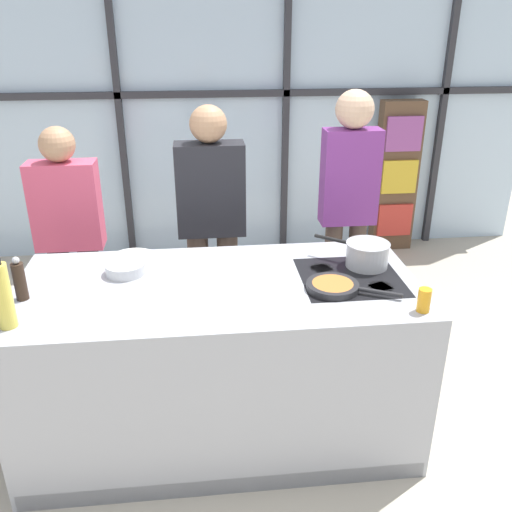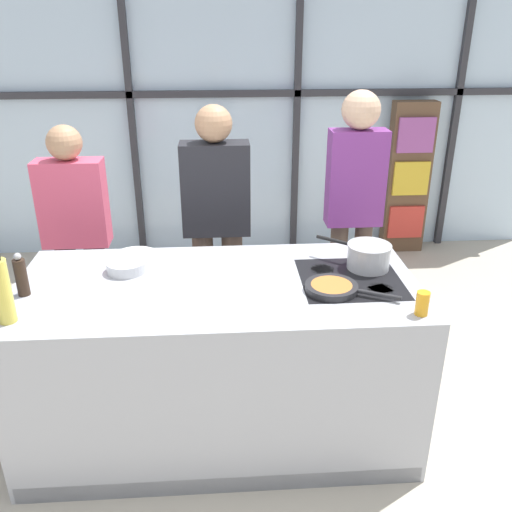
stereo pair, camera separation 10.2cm
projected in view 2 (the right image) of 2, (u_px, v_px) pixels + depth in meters
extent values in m
plane|color=#BCB29E|center=(222.00, 426.00, 3.16)|extent=(18.00, 18.00, 0.00)
cube|color=silver|center=(215.00, 109.00, 5.06)|extent=(6.40, 0.04, 2.80)
cube|color=#2D2D33|center=(214.00, 94.00, 4.96)|extent=(6.40, 0.06, 0.06)
cube|color=#2D2D33|center=(131.00, 110.00, 4.96)|extent=(0.06, 0.06, 2.80)
cube|color=#2D2D33|center=(297.00, 109.00, 5.06)|extent=(0.06, 0.06, 2.80)
cube|color=#2D2D33|center=(457.00, 107.00, 5.16)|extent=(0.06, 0.06, 2.80)
cube|color=brown|center=(407.00, 179.00, 5.28)|extent=(0.41, 0.16, 1.48)
cube|color=red|center=(406.00, 222.00, 5.36)|extent=(0.34, 0.03, 0.33)
cube|color=gold|center=(411.00, 179.00, 5.18)|extent=(0.34, 0.03, 0.33)
cube|color=#994C93|center=(416.00, 135.00, 5.01)|extent=(0.34, 0.03, 0.33)
cube|color=#A8AAB2|center=(219.00, 359.00, 2.97)|extent=(2.07, 0.97, 0.94)
cube|color=black|center=(350.00, 280.00, 2.82)|extent=(0.52, 0.52, 0.01)
cube|color=black|center=(222.00, 483.00, 2.71)|extent=(2.03, 0.03, 0.10)
cylinder|color=#38383D|center=(331.00, 291.00, 2.70)|extent=(0.13, 0.13, 0.01)
cylinder|color=#38383D|center=(380.00, 290.00, 2.72)|extent=(0.13, 0.13, 0.01)
cylinder|color=#38383D|center=(322.00, 270.00, 2.93)|extent=(0.13, 0.13, 0.01)
cylinder|color=#38383D|center=(368.00, 268.00, 2.94)|extent=(0.13, 0.13, 0.01)
cylinder|color=black|center=(100.00, 295.00, 3.81)|extent=(0.14, 0.14, 0.79)
cylinder|color=black|center=(72.00, 296.00, 3.79)|extent=(0.14, 0.14, 0.79)
cube|color=#DB4C6B|center=(73.00, 203.00, 3.53)|extent=(0.43, 0.19, 0.57)
sphere|color=tan|center=(64.00, 143.00, 3.37)|extent=(0.22, 0.22, 0.22)
cylinder|color=#47382D|center=(233.00, 287.00, 3.85)|extent=(0.14, 0.14, 0.85)
cylinder|color=#47382D|center=(204.00, 288.00, 3.84)|extent=(0.14, 0.14, 0.85)
cube|color=#232328|center=(216.00, 189.00, 3.55)|extent=(0.45, 0.20, 0.61)
sphere|color=tan|center=(214.00, 124.00, 3.38)|extent=(0.24, 0.24, 0.24)
cylinder|color=#47382D|center=(359.00, 281.00, 3.90)|extent=(0.12, 0.12, 0.89)
cylinder|color=#47382D|center=(336.00, 281.00, 3.89)|extent=(0.12, 0.12, 0.89)
cube|color=#7A3384|center=(356.00, 178.00, 3.59)|extent=(0.38, 0.17, 0.64)
sphere|color=#D8AD8C|center=(361.00, 110.00, 3.41)|extent=(0.25, 0.25, 0.25)
cylinder|color=#232326|center=(331.00, 287.00, 2.69)|extent=(0.26, 0.26, 0.03)
cylinder|color=#B26B2D|center=(332.00, 285.00, 2.69)|extent=(0.21, 0.21, 0.01)
cylinder|color=#232326|center=(379.00, 295.00, 2.61)|extent=(0.20, 0.11, 0.02)
cylinder|color=silver|center=(369.00, 256.00, 2.92)|extent=(0.23, 0.23, 0.14)
cylinder|color=silver|center=(370.00, 245.00, 2.89)|extent=(0.24, 0.24, 0.01)
cylinder|color=black|center=(333.00, 240.00, 3.01)|extent=(0.17, 0.14, 0.02)
cylinder|color=white|center=(135.00, 256.00, 3.08)|extent=(0.25, 0.25, 0.01)
cylinder|color=silver|center=(127.00, 266.00, 2.89)|extent=(0.21, 0.21, 0.06)
cylinder|color=#4C4C51|center=(126.00, 262.00, 2.88)|extent=(0.17, 0.17, 0.01)
cylinder|color=#E0CC4C|center=(2.00, 292.00, 2.37)|extent=(0.08, 0.08, 0.30)
cylinder|color=#332319|center=(21.00, 277.00, 2.62)|extent=(0.06, 0.06, 0.19)
sphere|color=#B2B2B7|center=(17.00, 256.00, 2.58)|extent=(0.04, 0.04, 0.04)
cylinder|color=orange|center=(422.00, 303.00, 2.46)|extent=(0.06, 0.06, 0.11)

